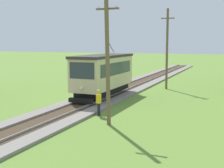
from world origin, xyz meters
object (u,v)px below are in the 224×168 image
utility_pole_mid (167,48)px  track_worker (99,101)px  red_tram (104,73)px  utility_pole_near_tram (108,59)px

utility_pole_mid → track_worker: bearing=-96.4°
red_tram → utility_pole_mid: size_ratio=1.02×
utility_pole_mid → track_worker: utility_pole_mid is taller
utility_pole_near_tram → track_worker: (-1.52, 1.99, -2.96)m
red_tram → utility_pole_mid: utility_pole_mid is taller
utility_pole_mid → track_worker: size_ratio=4.68×
red_tram → track_worker: size_ratio=4.79×
utility_pole_near_tram → utility_pole_mid: (0.00, 15.54, 0.33)m
red_tram → utility_pole_near_tram: 9.19m
red_tram → utility_pole_near_tram: utility_pole_near_tram is taller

